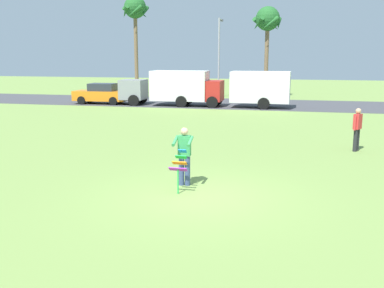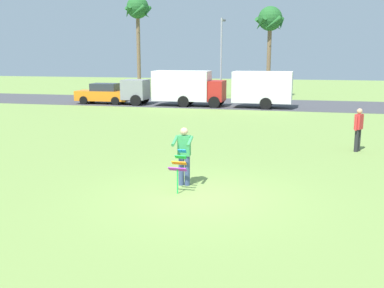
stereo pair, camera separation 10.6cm
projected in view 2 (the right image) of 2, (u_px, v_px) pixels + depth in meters
ground_plane at (199, 196)px, 12.11m from camera, size 120.00×120.00×0.00m
road_strip at (263, 104)px, 34.54m from camera, size 120.00×8.00×0.01m
person_kite_flyer at (184, 154)px, 12.93m from camera, size 0.55×0.67×1.73m
kite_held at (179, 165)px, 12.34m from camera, size 0.51×0.64×1.17m
parked_car_orange at (104, 94)px, 34.86m from camera, size 4.25×1.93×1.60m
parked_truck_grey_van at (171, 87)px, 33.49m from camera, size 6.70×2.13×2.62m
parked_truck_red_cab at (251, 88)px, 32.14m from camera, size 6.74×2.22×2.62m
palm_tree_left_near at (138, 12)px, 42.17m from camera, size 2.58×2.71×9.27m
palm_tree_right_near at (270, 22)px, 38.57m from camera, size 2.58×2.71×7.94m
streetlight_pole at (221, 52)px, 39.63m from camera, size 0.24×1.65×7.00m
person_walker_near at (358, 128)px, 17.55m from camera, size 0.38×0.50×1.73m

